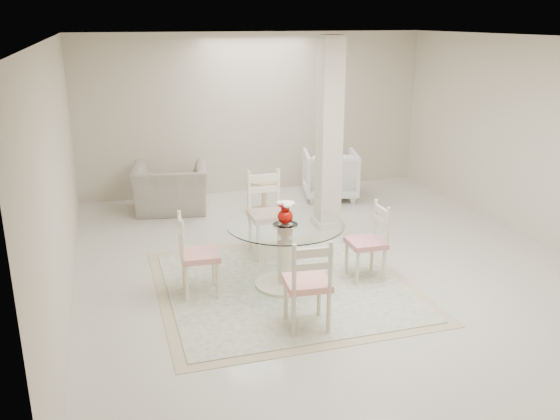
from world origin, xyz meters
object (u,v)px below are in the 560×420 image
object	(u,v)px
side_table	(264,197)
dining_chair_east	(371,236)
dining_chair_north	(267,207)
armchair_white	(330,174)
dining_chair_west	(193,249)
recliner_taupe	(171,189)
column	(329,135)
dining_chair_south	(309,278)
dining_table	(285,255)
red_vase	(286,212)

from	to	relation	value
side_table	dining_chair_east	bearing A→B (deg)	-79.38
dining_chair_north	side_table	xyz separation A→B (m)	(0.42, 1.67, -0.39)
dining_chair_east	dining_chair_north	xyz separation A→B (m)	(-0.94, 1.10, 0.10)
armchair_white	dining_chair_west	bearing A→B (deg)	61.74
dining_chair_west	side_table	bearing A→B (deg)	-26.89
dining_chair_east	recliner_taupe	size ratio (longest dim) A/B	0.88
armchair_white	column	bearing A→B (deg)	81.18
column	dining_chair_south	xyz separation A→B (m)	(-1.27, -2.78, -0.79)
dining_table	dining_chair_south	distance (m)	1.03
dining_chair_north	dining_chair_west	xyz separation A→B (m)	(-1.09, -0.95, -0.09)
column	dining_chair_west	xyz separation A→B (m)	(-2.20, -1.68, -0.81)
red_vase	side_table	distance (m)	2.82
red_vase	dining_chair_south	size ratio (longest dim) A/B	0.25
dining_chair_east	dining_table	bearing A→B (deg)	-93.37
dining_chair_west	dining_chair_south	distance (m)	1.44
red_vase	armchair_white	world-z (taller)	red_vase
side_table	dining_chair_west	bearing A→B (deg)	-119.92
dining_chair_north	dining_chair_west	world-z (taller)	dining_chair_north
column	dining_table	distance (m)	2.33
dining_chair_west	armchair_white	xyz separation A→B (m)	(2.78, 3.06, -0.13)
dining_chair_east	column	bearing A→B (deg)	175.33
column	red_vase	size ratio (longest dim) A/B	10.26
dining_table	dining_chair_east	size ratio (longest dim) A/B	1.31
column	dining_chair_west	distance (m)	2.89
column	armchair_white	xyz separation A→B (m)	(0.58, 1.38, -0.95)
dining_chair_north	dining_chair_west	distance (m)	1.44
column	dining_table	bearing A→B (deg)	-124.06
dining_table	red_vase	bearing A→B (deg)	-33.69
red_vase	recliner_taupe	bearing A→B (deg)	105.90
dining_table	recliner_taupe	world-z (taller)	dining_table
column	red_vase	world-z (taller)	column
dining_chair_south	side_table	distance (m)	3.77
dining_chair_west	recliner_taupe	world-z (taller)	dining_chair_west
dining_chair_east	dining_chair_north	size ratio (longest dim) A/B	0.84
red_vase	dining_chair_west	bearing A→B (deg)	175.50
column	dining_chair_north	world-z (taller)	column
dining_chair_east	side_table	distance (m)	2.83
dining_chair_north	recliner_taupe	bearing A→B (deg)	113.78
dining_chair_east	dining_chair_west	bearing A→B (deg)	-93.44
column	red_vase	xyz separation A→B (m)	(-1.19, -1.76, -0.46)
dining_chair_south	recliner_taupe	world-z (taller)	dining_chair_south
dining_chair_east	dining_chair_south	xyz separation A→B (m)	(-1.09, -0.94, 0.03)
dining_chair_west	armchair_white	world-z (taller)	dining_chair_west
dining_table	armchair_white	xyz separation A→B (m)	(1.77, 3.14, 0.02)
dining_chair_south	armchair_white	bearing A→B (deg)	-109.02
dining_chair_south	side_table	world-z (taller)	dining_chair_south
red_vase	dining_chair_south	xyz separation A→B (m)	(-0.08, -1.01, -0.33)
dining_chair_south	recliner_taupe	size ratio (longest dim) A/B	0.93
column	red_vase	distance (m)	2.17
red_vase	dining_chair_west	xyz separation A→B (m)	(-1.02, 0.08, -0.35)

